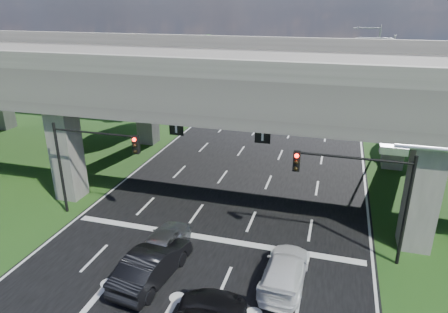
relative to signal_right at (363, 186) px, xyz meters
The scene contains 17 objects.
ground 9.71m from the signal_right, 153.26° to the right, with size 160.00×160.00×0.00m, color #1E4616.
road 10.74m from the signal_right, 142.25° to the left, with size 18.00×120.00×0.03m, color black.
overpass 11.84m from the signal_right, 134.16° to the left, with size 80.00×15.00×10.00m.
warehouse 45.97m from the signal_right, 137.44° to the left, with size 20.00×10.00×4.00m, color #9E9E99.
signal_right is the anchor object (origin of this frame).
signal_left 15.65m from the signal_right, behind, with size 5.76×0.54×6.00m.
streetlight_far 20.25m from the signal_right, 83.53° to the left, with size 3.38×0.25×10.00m.
streetlight_beyond 36.17m from the signal_right, 86.39° to the left, with size 3.38×0.25×10.00m.
tree_left_near 31.01m from the signal_right, 134.63° to the left, with size 4.50×4.50×7.80m.
tree_left_mid 38.96m from the signal_right, 129.50° to the left, with size 3.91×3.90×6.76m.
tree_left_far 43.37m from the signal_right, 118.63° to the left, with size 4.80×4.80×8.32m.
tree_right_near 24.62m from the signal_right, 77.76° to the left, with size 4.20×4.20×7.28m.
tree_right_mid 33.10m from the signal_right, 75.62° to the left, with size 3.91×3.90×6.76m.
tree_right_far 40.29m from the signal_right, 83.99° to the left, with size 4.50×4.50×7.80m.
car_silver 10.65m from the signal_right, 165.64° to the right, with size 1.78×4.42×1.51m, color gray.
car_dark 11.05m from the signal_right, 153.93° to the right, with size 1.78×5.10×1.68m, color black.
car_white 5.69m from the signal_right, 135.77° to the right, with size 1.97×4.85×1.41m, color white.
Camera 1 is at (6.16, -15.18, 12.72)m, focal length 32.00 mm.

